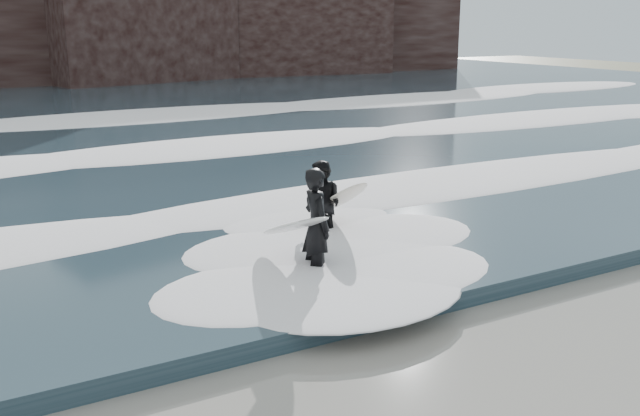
# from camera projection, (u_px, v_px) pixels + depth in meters

# --- Properties ---
(sea) EXTENTS (90.00, 52.00, 0.30)m
(sea) POSITION_uv_depth(u_px,v_px,m) (28.00, 115.00, 31.28)
(sea) COLOR #21333E
(sea) RESTS_ON ground
(foam_near) EXTENTS (60.00, 3.20, 0.20)m
(foam_near) POSITION_uv_depth(u_px,v_px,m) (176.00, 214.00, 14.44)
(foam_near) COLOR white
(foam_near) RESTS_ON sea
(foam_mid) EXTENTS (60.00, 4.00, 0.24)m
(foam_mid) POSITION_uv_depth(u_px,v_px,m) (96.00, 157.00, 20.31)
(foam_mid) COLOR white
(foam_mid) RESTS_ON sea
(foam_far) EXTENTS (60.00, 4.80, 0.30)m
(foam_far) POSITION_uv_depth(u_px,v_px,m) (42.00, 119.00, 27.85)
(foam_far) COLOR white
(foam_far) RESTS_ON sea
(surfer_left) EXTENTS (1.03, 2.20, 1.92)m
(surfer_left) POSITION_uv_depth(u_px,v_px,m) (312.00, 226.00, 11.56)
(surfer_left) COLOR black
(surfer_left) RESTS_ON ground
(surfer_right) EXTENTS (1.25, 2.00, 1.64)m
(surfer_right) POSITION_uv_depth(u_px,v_px,m) (325.00, 203.00, 13.55)
(surfer_right) COLOR black
(surfer_right) RESTS_ON ground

